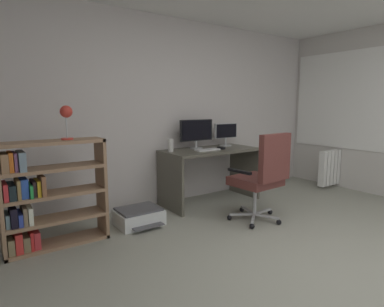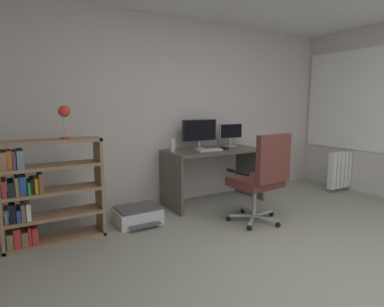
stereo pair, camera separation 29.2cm
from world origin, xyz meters
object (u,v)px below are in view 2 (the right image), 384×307
(monitor_secondary, at_px, (231,133))
(desk_lamp, at_px, (64,115))
(desktop_speaker, at_px, (172,145))
(bookshelf, at_px, (41,194))
(computer_mouse, at_px, (224,148))
(desk, at_px, (213,164))
(printer, at_px, (137,215))
(monitor_main, at_px, (200,132))
(keyboard, at_px, (210,150))
(radiator, at_px, (346,169))
(office_chair, at_px, (262,175))

(monitor_secondary, bearing_deg, desk_lamp, -170.37)
(desktop_speaker, height_order, bookshelf, bookshelf)
(monitor_secondary, xyz_separation_m, computer_mouse, (-0.29, -0.24, -0.18))
(monitor_secondary, height_order, desktop_speaker, monitor_secondary)
(desktop_speaker, bearing_deg, desk, -9.64)
(printer, bearing_deg, bookshelf, -178.02)
(desk, distance_m, bookshelf, 2.22)
(desk, xyz_separation_m, monitor_secondary, (0.40, 0.15, 0.41))
(desk, relative_size, desktop_speaker, 7.95)
(monitor_main, bearing_deg, keyboard, -86.40)
(desktop_speaker, bearing_deg, bookshelf, -167.78)
(keyboard, xyz_separation_m, desktop_speaker, (-0.46, 0.19, 0.07))
(computer_mouse, relative_size, radiator, 0.13)
(monitor_secondary, xyz_separation_m, bookshelf, (-2.61, -0.40, -0.45))
(office_chair, height_order, bookshelf, office_chair)
(printer, relative_size, radiator, 0.67)
(desk, height_order, monitor_secondary, monitor_secondary)
(computer_mouse, height_order, bookshelf, bookshelf)
(monitor_main, xyz_separation_m, computer_mouse, (0.25, -0.24, -0.22))
(monitor_main, xyz_separation_m, desktop_speaker, (-0.45, -0.05, -0.16))
(computer_mouse, height_order, desk_lamp, desk_lamp)
(desk, height_order, desk_lamp, desk_lamp)
(monitor_main, distance_m, computer_mouse, 0.41)
(radiator, bearing_deg, printer, 174.67)
(monitor_main, distance_m, desk_lamp, 1.88)
(desk_lamp, bearing_deg, computer_mouse, 4.31)
(keyboard, bearing_deg, radiator, -8.62)
(monitor_secondary, xyz_separation_m, desktop_speaker, (-0.99, -0.05, -0.12))
(desktop_speaker, bearing_deg, printer, -153.18)
(monitor_main, height_order, desktop_speaker, monitor_main)
(monitor_main, xyz_separation_m, bookshelf, (-2.07, -0.40, -0.49))
(desk, relative_size, monitor_secondary, 3.40)
(keyboard, height_order, radiator, keyboard)
(desktop_speaker, relative_size, office_chair, 0.16)
(desk, bearing_deg, keyboard, -143.28)
(monitor_main, distance_m, printer, 1.45)
(computer_mouse, bearing_deg, monitor_secondary, 23.22)
(monitor_secondary, xyz_separation_m, desk_lamp, (-2.36, -0.40, 0.31))
(monitor_secondary, bearing_deg, bookshelf, -171.30)
(bookshelf, height_order, radiator, bookshelf)
(keyboard, distance_m, desk_lamp, 1.91)
(desktop_speaker, bearing_deg, radiator, -12.88)
(desktop_speaker, bearing_deg, office_chair, -61.65)
(computer_mouse, xyz_separation_m, printer, (-1.32, -0.12, -0.68))
(keyboard, bearing_deg, desk, 39.03)
(monitor_main, xyz_separation_m, keyboard, (0.01, -0.24, -0.23))
(desktop_speaker, bearing_deg, monitor_secondary, 2.77)
(bookshelf, bearing_deg, desk, 6.54)
(keyboard, relative_size, printer, 0.67)
(desk, xyz_separation_m, computer_mouse, (0.11, -0.10, 0.23))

